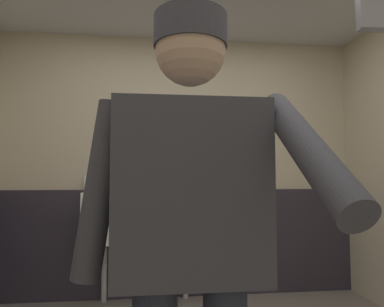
% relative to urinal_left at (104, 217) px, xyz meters
% --- Properties ---
extents(wall_back, '(4.05, 0.12, 2.52)m').
position_rel_urinal_left_xyz_m(wall_back, '(0.70, 0.22, 0.48)').
color(wall_back, beige).
rests_on(wall_back, ground_plane).
extents(wainscot_band_back, '(3.45, 0.03, 1.01)m').
position_rel_urinal_left_xyz_m(wainscot_band_back, '(0.70, 0.14, -0.27)').
color(wainscot_band_back, '#2D2833').
rests_on(wainscot_band_back, ground_plane).
extents(urinal_left, '(0.40, 0.34, 1.24)m').
position_rel_urinal_left_xyz_m(urinal_left, '(0.00, 0.00, 0.00)').
color(urinal_left, white).
rests_on(urinal_left, ground_plane).
extents(urinal_middle, '(0.40, 0.34, 1.24)m').
position_rel_urinal_left_xyz_m(urinal_middle, '(0.75, 0.00, 0.00)').
color(urinal_middle, white).
rests_on(urinal_middle, ground_plane).
extents(privacy_divider_panel, '(0.04, 0.40, 0.90)m').
position_rel_urinal_left_xyz_m(privacy_divider_panel, '(0.37, -0.07, 0.17)').
color(privacy_divider_panel, '#4C4C51').
extents(person, '(0.69, 0.60, 1.66)m').
position_rel_urinal_left_xyz_m(person, '(0.55, -2.10, 0.21)').
color(person, '#2D3342').
rests_on(person, ground_plane).
extents(cell_phone, '(0.06, 0.03, 0.11)m').
position_rel_urinal_left_xyz_m(cell_phone, '(0.84, -2.60, 0.68)').
color(cell_phone, '#A5A8B2').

